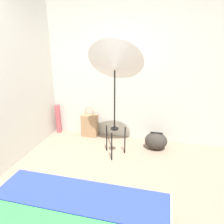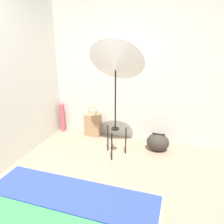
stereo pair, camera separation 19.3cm
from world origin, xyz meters
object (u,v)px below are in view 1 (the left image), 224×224
Objects in this scene: photo_umbrella at (115,65)px; tote_bag at (90,125)px; duffel_bag at (156,141)px; paper_roll at (58,119)px.

photo_umbrella reaches higher than tote_bag.
duffel_bag is at bearing -9.68° from tote_bag.
photo_umbrella is 4.80× the size of duffel_bag.
tote_bag is at bearing -1.22° from paper_roll.
duffel_bag is at bearing 29.49° from photo_umbrella.
photo_umbrella is 1.48m from duffel_bag.
paper_roll reaches higher than duffel_bag.
photo_umbrella reaches higher than paper_roll.
tote_bag is 1.02× the size of paper_roll.
paper_roll is at bearing 173.20° from duffel_bag.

